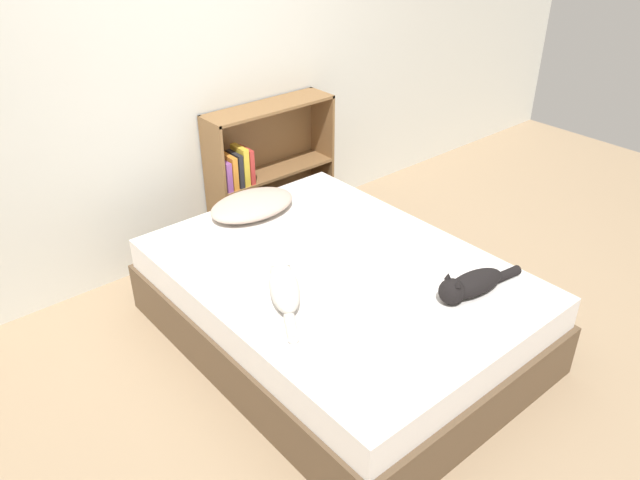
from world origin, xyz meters
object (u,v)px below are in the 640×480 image
at_px(cat_light, 284,287).
at_px(bookshelf, 263,169).
at_px(cat_dark, 470,285).
at_px(bed, 338,304).
at_px(pillow, 252,205).

height_order(cat_light, bookshelf, bookshelf).
bearing_deg(cat_light, cat_dark, -97.91).
xyz_separation_m(bed, cat_light, (-0.39, -0.03, 0.31)).
height_order(pillow, cat_light, cat_light).
relative_size(pillow, bookshelf, 0.58).
distance_m(pillow, bookshelf, 0.62).
bearing_deg(cat_dark, pillow, -69.39).
distance_m(cat_dark, bookshelf, 1.87).
relative_size(cat_light, cat_dark, 0.96).
height_order(bed, cat_light, cat_light).
bearing_deg(bookshelf, cat_dark, -92.76).
xyz_separation_m(pillow, cat_light, (-0.40, -0.84, 0.01)).
relative_size(bed, cat_dark, 3.81).
bearing_deg(cat_dark, cat_light, -31.00).
height_order(cat_light, cat_dark, cat_dark).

